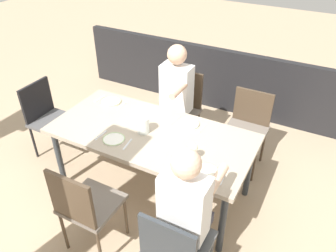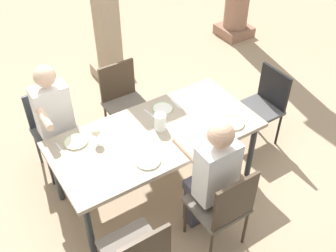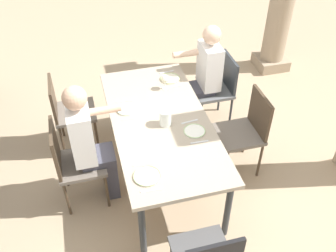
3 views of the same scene
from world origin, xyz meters
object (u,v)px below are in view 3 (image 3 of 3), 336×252
(plate_0, at_px, (170,79))
(chair_mid_south, at_px, (72,160))
(chair_mid_north, at_px, (247,128))
(plate_2, at_px, (194,131))
(plate_1, at_px, (127,109))
(plate_3, at_px, (147,176))
(diner_man_white, at_px, (203,76))
(dining_table, at_px, (160,126))
(water_pitcher, at_px, (165,118))
(diner_woman_green, at_px, (90,142))
(wine_glass_0, at_px, (165,79))
(chair_west_north, at_px, (218,86))
(chair_west_south, at_px, (67,109))

(plate_0, bearing_deg, chair_mid_south, -56.02)
(chair_mid_north, bearing_deg, plate_2, -78.00)
(plate_1, distance_m, plate_3, 0.93)
(chair_mid_south, height_order, diner_man_white, diner_man_white)
(diner_man_white, distance_m, plate_2, 1.04)
(diner_man_white, bearing_deg, dining_table, -44.08)
(plate_0, height_order, plate_3, same)
(plate_2, xyz_separation_m, plate_3, (0.44, -0.55, -0.00))
(dining_table, height_order, water_pitcher, water_pitcher)
(diner_woman_green, height_order, plate_1, diner_woman_green)
(plate_0, bearing_deg, wine_glass_0, -31.61)
(chair_west_north, relative_size, plate_2, 4.34)
(chair_west_south, distance_m, plate_2, 1.51)
(plate_3, bearing_deg, wine_glass_0, 158.81)
(chair_mid_north, xyz_separation_m, diner_woman_green, (-0.00, -1.58, 0.18))
(plate_2, height_order, water_pitcher, water_pitcher)
(chair_west_north, bearing_deg, chair_mid_south, -65.19)
(chair_west_north, bearing_deg, plate_0, -87.02)
(diner_woman_green, distance_m, plate_1, 0.55)
(chair_west_north, relative_size, diner_man_white, 0.68)
(chair_west_south, relative_size, chair_mid_south, 0.94)
(dining_table, bearing_deg, wine_glass_0, 160.73)
(plate_1, relative_size, plate_3, 0.96)
(wine_glass_0, bearing_deg, diner_woman_green, -54.54)
(chair_mid_north, xyz_separation_m, plate_2, (0.13, -0.62, 0.21))
(chair_mid_south, distance_m, plate_2, 1.18)
(dining_table, height_order, diner_woman_green, diner_woman_green)
(chair_west_north, bearing_deg, chair_mid_north, 0.28)
(dining_table, distance_m, diner_man_white, 0.99)
(chair_west_north, distance_m, diner_woman_green, 1.78)
(chair_west_north, height_order, water_pitcher, water_pitcher)
(chair_mid_north, bearing_deg, plate_3, -64.06)
(chair_west_north, xyz_separation_m, chair_mid_south, (0.82, -1.77, 0.01))
(plate_3, bearing_deg, water_pitcher, 152.77)
(chair_west_south, xyz_separation_m, diner_woman_green, (0.82, 0.19, 0.19))
(chair_west_south, relative_size, wine_glass_0, 5.42)
(chair_mid_south, height_order, plate_3, chair_mid_south)
(chair_mid_north, distance_m, diner_man_white, 0.86)
(chair_mid_south, bearing_deg, chair_mid_north, 90.00)
(chair_mid_south, relative_size, plate_2, 4.57)
(diner_man_white, relative_size, plate_1, 5.91)
(chair_mid_south, relative_size, diner_man_white, 0.72)
(chair_west_north, bearing_deg, dining_table, -51.30)
(chair_mid_south, relative_size, wine_glass_0, 5.74)
(dining_table, distance_m, wine_glass_0, 0.57)
(chair_west_north, height_order, chair_mid_south, chair_mid_south)
(diner_woman_green, bearing_deg, chair_mid_north, 89.90)
(chair_mid_north, relative_size, plate_3, 4.06)
(diner_man_white, height_order, plate_3, diner_man_white)
(dining_table, xyz_separation_m, wine_glass_0, (-0.51, 0.18, 0.18))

